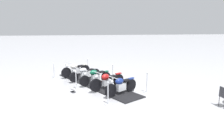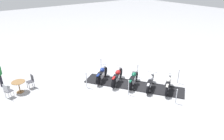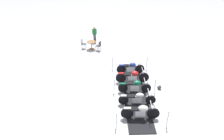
{
  "view_description": "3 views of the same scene",
  "coord_description": "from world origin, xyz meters",
  "px_view_note": "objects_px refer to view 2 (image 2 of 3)",
  "views": [
    {
      "loc": [
        12.75,
        -0.15,
        3.94
      ],
      "look_at": [
        0.68,
        0.94,
        1.06
      ],
      "focal_mm": 35.04,
      "sensor_mm": 36.0,
      "label": 1
    },
    {
      "loc": [
        -9.06,
        8.73,
        7.07
      ],
      "look_at": [
        1.22,
        0.92,
        0.99
      ],
      "focal_mm": 32.86,
      "sensor_mm": 36.0,
      "label": 2
    },
    {
      "loc": [
        -9.16,
        -4.07,
        7.84
      ],
      "look_at": [
        0.29,
        1.93,
        0.97
      ],
      "focal_mm": 30.33,
      "sensor_mm": 36.0,
      "label": 3
    }
  ],
  "objects_px": {
    "stanchion_left_rear": "(87,83)",
    "cafe_table": "(19,84)",
    "stanchion_right_mid": "(137,73)",
    "info_placard": "(134,73)",
    "stanchion_left_front": "(176,99)",
    "motorcycle_maroon": "(117,76)",
    "cafe_chair_near_table": "(7,90)",
    "stanchion_left_mid": "(128,90)",
    "stanchion_right_front": "(178,79)",
    "cafe_chair_across_table": "(31,80)",
    "motorcycle_chrome": "(150,82)",
    "motorcycle_navy": "(102,74)",
    "motorcycle_cream": "(168,84)",
    "stanchion_right_rear": "(101,68)",
    "motorcycle_forest": "(133,79)"
  },
  "relations": [
    {
      "from": "stanchion_right_mid",
      "to": "stanchion_left_front",
      "type": "xyz_separation_m",
      "value": [
        -3.92,
        0.58,
        -0.02
      ]
    },
    {
      "from": "stanchion_right_front",
      "to": "stanchion_left_rear",
      "type": "xyz_separation_m",
      "value": [
        3.35,
        5.48,
        0.05
      ]
    },
    {
      "from": "motorcycle_maroon",
      "to": "stanchion_left_front",
      "type": "xyz_separation_m",
      "value": [
        -4.16,
        -1.15,
        -0.23
      ]
    },
    {
      "from": "stanchion_left_rear",
      "to": "cafe_chair_across_table",
      "type": "relative_size",
      "value": 1.2
    },
    {
      "from": "motorcycle_cream",
      "to": "stanchion_right_front",
      "type": "bearing_deg",
      "value": -21.82
    },
    {
      "from": "stanchion_left_rear",
      "to": "cafe_chair_across_table",
      "type": "height_order",
      "value": "stanchion_left_rear"
    },
    {
      "from": "motorcycle_maroon",
      "to": "cafe_chair_near_table",
      "type": "height_order",
      "value": "motorcycle_maroon"
    },
    {
      "from": "motorcycle_navy",
      "to": "stanchion_left_rear",
      "type": "distance_m",
      "value": 1.5
    },
    {
      "from": "stanchion_left_rear",
      "to": "cafe_table",
      "type": "xyz_separation_m",
      "value": [
        2.18,
        3.79,
        0.21
      ]
    },
    {
      "from": "motorcycle_maroon",
      "to": "info_placard",
      "type": "bearing_deg",
      "value": -25.75
    },
    {
      "from": "motorcycle_cream",
      "to": "stanchion_left_rear",
      "type": "distance_m",
      "value": 5.44
    },
    {
      "from": "cafe_chair_near_table",
      "to": "cafe_chair_across_table",
      "type": "xyz_separation_m",
      "value": [
        0.44,
        -1.57,
        -0.0
      ]
    },
    {
      "from": "stanchion_right_front",
      "to": "stanchion_right_rear",
      "type": "relative_size",
      "value": 0.95
    },
    {
      "from": "cafe_chair_near_table",
      "to": "stanchion_left_mid",
      "type": "bearing_deg",
      "value": -58.31
    },
    {
      "from": "stanchion_right_mid",
      "to": "stanchion_right_rear",
      "type": "xyz_separation_m",
      "value": [
        2.42,
        1.64,
        0.02
      ]
    },
    {
      "from": "motorcycle_forest",
      "to": "motorcycle_chrome",
      "type": "bearing_deg",
      "value": -87.47
    },
    {
      "from": "info_placard",
      "to": "cafe_table",
      "type": "bearing_deg",
      "value": -142.35
    },
    {
      "from": "stanchion_right_front",
      "to": "cafe_table",
      "type": "bearing_deg",
      "value": 59.19
    },
    {
      "from": "motorcycle_navy",
      "to": "stanchion_left_front",
      "type": "height_order",
      "value": "motorcycle_navy"
    },
    {
      "from": "stanchion_left_mid",
      "to": "cafe_table",
      "type": "xyz_separation_m",
      "value": [
        4.61,
        5.43,
        0.23
      ]
    },
    {
      "from": "stanchion_left_rear",
      "to": "info_placard",
      "type": "bearing_deg",
      "value": -95.63
    },
    {
      "from": "cafe_table",
      "to": "cafe_chair_near_table",
      "type": "xyz_separation_m",
      "value": [
        -0.33,
        0.76,
        -0.03
      ]
    },
    {
      "from": "motorcycle_maroon",
      "to": "cafe_chair_across_table",
      "type": "xyz_separation_m",
      "value": [
        2.97,
        5.09,
        0.02
      ]
    },
    {
      "from": "motorcycle_forest",
      "to": "stanchion_left_rear",
      "type": "relative_size",
      "value": 1.67
    },
    {
      "from": "cafe_chair_near_table",
      "to": "info_placard",
      "type": "bearing_deg",
      "value": -38.39
    },
    {
      "from": "motorcycle_maroon",
      "to": "info_placard",
      "type": "relative_size",
      "value": 5.31
    },
    {
      "from": "motorcycle_forest",
      "to": "cafe_chair_across_table",
      "type": "height_order",
      "value": "motorcycle_forest"
    },
    {
      "from": "stanchion_left_rear",
      "to": "stanchion_right_front",
      "type": "bearing_deg",
      "value": -121.39
    },
    {
      "from": "motorcycle_chrome",
      "to": "motorcycle_navy",
      "type": "distance_m",
      "value": 3.51
    },
    {
      "from": "motorcycle_cream",
      "to": "stanchion_right_rear",
      "type": "bearing_deg",
      "value": 78.42
    },
    {
      "from": "cafe_table",
      "to": "stanchion_right_rear",
      "type": "bearing_deg",
      "value": -96.54
    },
    {
      "from": "stanchion_left_mid",
      "to": "stanchion_left_front",
      "type": "bearing_deg",
      "value": -145.96
    },
    {
      "from": "motorcycle_cream",
      "to": "info_placard",
      "type": "height_order",
      "value": "motorcycle_cream"
    },
    {
      "from": "stanchion_left_mid",
      "to": "stanchion_left_rear",
      "type": "relative_size",
      "value": 0.97
    },
    {
      "from": "motorcycle_cream",
      "to": "motorcycle_chrome",
      "type": "distance_m",
      "value": 1.17
    },
    {
      "from": "motorcycle_forest",
      "to": "cafe_table",
      "type": "distance_m",
      "value": 7.6
    },
    {
      "from": "stanchion_right_rear",
      "to": "stanchion_left_rear",
      "type": "bearing_deg",
      "value": 124.04
    },
    {
      "from": "stanchion_left_front",
      "to": "info_placard",
      "type": "xyz_separation_m",
      "value": [
        4.45,
        -0.73,
        -0.24
      ]
    },
    {
      "from": "stanchion_right_mid",
      "to": "info_placard",
      "type": "relative_size",
      "value": 2.76
    },
    {
      "from": "motorcycle_chrome",
      "to": "motorcycle_maroon",
      "type": "relative_size",
      "value": 0.97
    },
    {
      "from": "stanchion_left_front",
      "to": "stanchion_left_rear",
      "type": "height_order",
      "value": "stanchion_left_rear"
    },
    {
      "from": "motorcycle_cream",
      "to": "stanchion_right_mid",
      "type": "bearing_deg",
      "value": 63.23
    },
    {
      "from": "motorcycle_forest",
      "to": "cafe_table",
      "type": "xyz_separation_m",
      "value": [
        3.84,
        6.56,
        0.07
      ]
    },
    {
      "from": "stanchion_left_rear",
      "to": "stanchion_right_rear",
      "type": "bearing_deg",
      "value": -55.96
    },
    {
      "from": "stanchion_left_rear",
      "to": "cafe_chair_near_table",
      "type": "relative_size",
      "value": 1.16
    },
    {
      "from": "stanchion_right_front",
      "to": "stanchion_right_mid",
      "type": "height_order",
      "value": "stanchion_right_front"
    },
    {
      "from": "stanchion_left_front",
      "to": "cafe_chair_near_table",
      "type": "height_order",
      "value": "stanchion_left_front"
    },
    {
      "from": "stanchion_right_rear",
      "to": "cafe_table",
      "type": "relative_size",
      "value": 1.31
    },
    {
      "from": "stanchion_right_front",
      "to": "info_placard",
      "type": "xyz_separation_m",
      "value": [
        2.95,
        1.49,
        -0.27
      ]
    },
    {
      "from": "stanchion_left_mid",
      "to": "stanchion_right_mid",
      "type": "bearing_deg",
      "value": -55.96
    }
  ]
}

